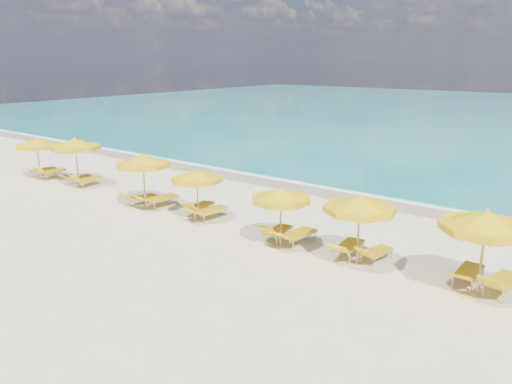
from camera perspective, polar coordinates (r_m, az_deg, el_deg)
The scene contains 26 objects.
ground_plane at distance 19.40m, azimuth -2.72°, elevation -4.34°, with size 120.00×120.00×0.00m, color beige.
ocean at distance 63.36m, azimuth 26.92°, elevation 7.67°, with size 120.00×80.00×0.30m, color #147573.
wet_sand_band at distance 25.23m, azimuth 8.22°, elevation 0.14°, with size 120.00×2.60×0.01m, color tan.
foam_line at distance 25.91m, azimuth 9.10°, elevation 0.50°, with size 120.00×1.20×0.03m, color white.
whitecap_near at distance 36.28m, azimuth 7.51°, elevation 4.75°, with size 14.00×0.36×0.05m, color white.
umbrella_0 at distance 29.73m, azimuth -23.79°, elevation 5.08°, with size 2.39×2.39×2.26m.
umbrella_1 at distance 27.15m, azimuth -19.97°, elevation 5.14°, with size 2.78×2.78×2.55m.
umbrella_2 at distance 22.28m, azimuth -12.80°, elevation 3.47°, with size 2.89×2.89×2.46m.
umbrella_3 at distance 20.27m, azimuth -6.76°, elevation 1.80°, with size 2.37×2.37×2.14m.
umbrella_4 at distance 17.21m, azimuth 2.87°, elevation -0.42°, with size 2.62×2.62×2.17m.
umbrella_5 at distance 15.94m, azimuth 11.79°, elevation -1.41°, with size 2.72×2.72×2.36m.
umbrella_6 at distance 14.86m, azimuth 24.81°, elevation -3.12°, with size 3.25×3.25×2.54m.
lounger_0_left at distance 30.61m, azimuth -23.16°, elevation 2.12°, with size 0.64×1.78×0.68m.
lounger_0_right at distance 29.76m, azimuth -22.23°, elevation 1.90°, with size 0.88×1.85×0.86m.
lounger_1_left at distance 28.05m, azimuth -19.62°, elevation 1.33°, with size 0.70×1.70×0.64m.
lounger_1_right at distance 27.24m, azimuth -18.69°, elevation 1.05°, with size 0.74×1.68×0.79m.
lounger_2_left at distance 23.17m, azimuth -12.95°, elevation -0.92°, with size 0.86×1.72×0.78m.
lounger_2_right at distance 22.62m, azimuth -10.77°, elevation -1.11°, with size 0.85×2.07×0.73m.
lounger_3_left at distance 21.28m, azimuth -6.42°, elevation -2.01°, with size 0.92×1.87×0.82m.
lounger_3_right at distance 20.63m, azimuth -5.26°, elevation -2.52°, with size 0.82×1.99×0.72m.
lounger_4_left at distance 18.28m, azimuth 2.47°, elevation -4.85°, with size 0.77×1.74×0.83m.
lounger_4_right at distance 17.87m, azimuth 4.72°, elevation -5.30°, with size 0.82×2.03×0.79m.
lounger_5_left at distance 17.05m, azimuth 10.50°, elevation -6.58°, with size 0.80×1.94×0.79m.
lounger_5_right at distance 16.87m, azimuth 13.55°, elevation -7.10°, with size 0.75×1.65×0.73m.
lounger_6_left at distance 16.16m, azimuth 23.05°, elevation -8.88°, with size 0.62×1.85×0.69m.
lounger_6_right at distance 15.87m, azimuth 26.26°, elevation -9.63°, with size 0.89×1.96×0.87m.
Camera 1 is at (11.89, -13.89, 6.46)m, focal length 35.00 mm.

